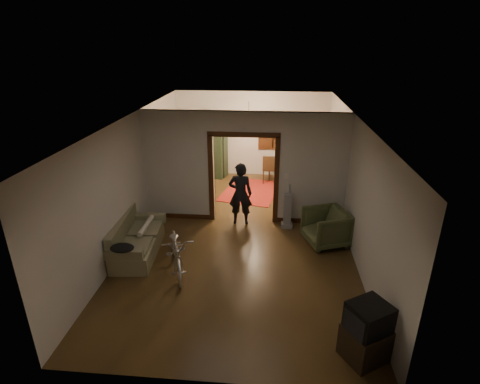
# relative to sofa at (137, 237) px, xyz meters

# --- Properties ---
(floor) EXTENTS (5.00, 8.50, 0.01)m
(floor) POSITION_rel_sofa_xyz_m (2.15, 1.10, -0.40)
(floor) COLOR #382612
(floor) RESTS_ON ground
(ceiling) EXTENTS (5.00, 8.50, 0.01)m
(ceiling) POSITION_rel_sofa_xyz_m (2.15, 1.10, 2.40)
(ceiling) COLOR white
(ceiling) RESTS_ON floor
(wall_back) EXTENTS (5.00, 0.02, 2.80)m
(wall_back) POSITION_rel_sofa_xyz_m (2.15, 5.35, 1.00)
(wall_back) COLOR beige
(wall_back) RESTS_ON floor
(wall_left) EXTENTS (0.02, 8.50, 2.80)m
(wall_left) POSITION_rel_sofa_xyz_m (-0.35, 1.10, 1.00)
(wall_left) COLOR beige
(wall_left) RESTS_ON floor
(wall_right) EXTENTS (0.02, 8.50, 2.80)m
(wall_right) POSITION_rel_sofa_xyz_m (4.65, 1.10, 1.00)
(wall_right) COLOR beige
(wall_right) RESTS_ON floor
(partition_wall) EXTENTS (5.00, 0.14, 2.80)m
(partition_wall) POSITION_rel_sofa_xyz_m (2.15, 1.85, 1.00)
(partition_wall) COLOR beige
(partition_wall) RESTS_ON floor
(door_casing) EXTENTS (1.74, 0.20, 2.32)m
(door_casing) POSITION_rel_sofa_xyz_m (2.15, 1.85, 0.70)
(door_casing) COLOR #381C0C
(door_casing) RESTS_ON floor
(far_window) EXTENTS (0.98, 0.06, 1.28)m
(far_window) POSITION_rel_sofa_xyz_m (2.85, 5.31, 1.15)
(far_window) COLOR black
(far_window) RESTS_ON wall_back
(chandelier) EXTENTS (0.24, 0.24, 0.24)m
(chandelier) POSITION_rel_sofa_xyz_m (2.15, 3.60, 1.95)
(chandelier) COLOR #FFE0A5
(chandelier) RESTS_ON ceiling
(light_switch) EXTENTS (0.08, 0.01, 0.12)m
(light_switch) POSITION_rel_sofa_xyz_m (3.20, 1.78, 0.85)
(light_switch) COLOR silver
(light_switch) RESTS_ON partition_wall
(sofa) EXTENTS (0.94, 1.82, 0.81)m
(sofa) POSITION_rel_sofa_xyz_m (0.00, 0.00, 0.00)
(sofa) COLOR #686745
(sofa) RESTS_ON floor
(rolled_paper) EXTENTS (0.11, 0.87, 0.11)m
(rolled_paper) POSITION_rel_sofa_xyz_m (0.10, 0.30, 0.13)
(rolled_paper) COLOR beige
(rolled_paper) RESTS_ON sofa
(jacket) EXTENTS (0.46, 0.34, 0.13)m
(jacket) POSITION_rel_sofa_xyz_m (0.05, -0.91, 0.28)
(jacket) COLOR black
(jacket) RESTS_ON sofa
(bicycle) EXTENTS (1.11, 1.79, 0.89)m
(bicycle) POSITION_rel_sofa_xyz_m (1.00, -0.53, 0.04)
(bicycle) COLOR silver
(bicycle) RESTS_ON floor
(armchair) EXTENTS (1.15, 1.13, 0.82)m
(armchair) POSITION_rel_sofa_xyz_m (4.10, 0.80, 0.01)
(armchair) COLOR #464F2C
(armchair) RESTS_ON floor
(tv_stand) EXTENTS (0.77, 0.76, 0.53)m
(tv_stand) POSITION_rel_sofa_xyz_m (4.27, -2.51, -0.14)
(tv_stand) COLOR black
(tv_stand) RESTS_ON floor
(crt_tv) EXTENTS (0.72, 0.70, 0.47)m
(crt_tv) POSITION_rel_sofa_xyz_m (4.27, -2.51, 0.30)
(crt_tv) COLOR black
(crt_tv) RESTS_ON tv_stand
(vacuum) EXTENTS (0.29, 0.23, 0.91)m
(vacuum) POSITION_rel_sofa_xyz_m (3.25, 1.50, 0.05)
(vacuum) COLOR gray
(vacuum) RESTS_ON floor
(person) EXTENTS (0.60, 0.40, 1.60)m
(person) POSITION_rel_sofa_xyz_m (2.08, 1.64, 0.40)
(person) COLOR black
(person) RESTS_ON floor
(oriental_rug) EXTENTS (1.96, 2.34, 0.02)m
(oriental_rug) POSITION_rel_sofa_xyz_m (2.23, 3.77, -0.40)
(oriental_rug) COLOR maroon
(oriental_rug) RESTS_ON floor
(locker) EXTENTS (1.10, 0.81, 1.98)m
(locker) POSITION_rel_sofa_xyz_m (0.80, 5.08, 0.58)
(locker) COLOR #21311D
(locker) RESTS_ON floor
(globe) EXTENTS (0.26, 0.26, 0.26)m
(globe) POSITION_rel_sofa_xyz_m (0.80, 5.08, 1.54)
(globe) COLOR #1E5972
(globe) RESTS_ON locker
(desk) EXTENTS (0.98, 0.66, 0.67)m
(desk) POSITION_rel_sofa_xyz_m (3.17, 4.98, -0.07)
(desk) COLOR black
(desk) RESTS_ON floor
(desk_chair) EXTENTS (0.50, 0.50, 0.94)m
(desk_chair) POSITION_rel_sofa_xyz_m (2.76, 4.60, 0.07)
(desk_chair) COLOR black
(desk_chair) RESTS_ON floor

